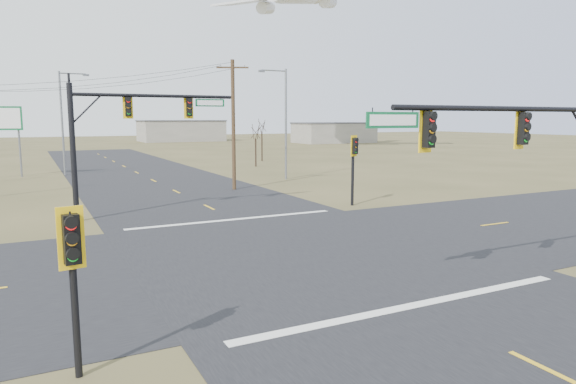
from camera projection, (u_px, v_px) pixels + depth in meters
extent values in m
plane|color=brown|center=(297.00, 250.00, 22.10)|extent=(320.00, 320.00, 0.00)
cube|color=black|center=(297.00, 250.00, 22.10)|extent=(160.00, 14.00, 0.02)
cube|color=black|center=(297.00, 250.00, 22.10)|extent=(14.00, 160.00, 0.02)
cube|color=silver|center=(414.00, 305.00, 15.48)|extent=(12.00, 0.40, 0.01)
cube|color=silver|center=(235.00, 219.00, 28.71)|extent=(12.00, 0.40, 0.01)
cylinder|color=black|center=(510.00, 109.00, 16.28)|extent=(9.32, 0.17, 0.17)
cube|color=#0C542D|center=(393.00, 120.00, 14.25)|extent=(1.80, 0.05, 0.45)
cylinder|color=black|center=(73.00, 153.00, 27.79)|extent=(0.30, 0.30, 7.52)
cylinder|color=black|center=(156.00, 96.00, 29.39)|extent=(9.13, 0.19, 0.19)
cube|color=#0C542D|center=(210.00, 103.00, 30.89)|extent=(1.80, 0.05, 0.45)
cylinder|color=black|center=(353.00, 172.00, 33.26)|extent=(0.19, 0.19, 4.42)
cylinder|color=black|center=(74.00, 297.00, 11.00)|extent=(0.16, 0.16, 3.66)
cylinder|color=#43311C|center=(233.00, 126.00, 40.28)|extent=(0.29, 0.29, 10.15)
cube|color=#43311C|center=(233.00, 67.00, 39.65)|extent=(2.32, 1.10, 0.12)
cylinder|color=slate|center=(19.00, 142.00, 49.55)|extent=(0.18, 0.18, 6.80)
cube|color=#0C542D|center=(1.00, 118.00, 48.62)|extent=(3.55, 0.91, 2.27)
cylinder|color=slate|center=(286.00, 125.00, 47.49)|extent=(0.20, 0.20, 10.13)
cylinder|color=slate|center=(274.00, 71.00, 46.25)|extent=(2.43, 0.12, 0.12)
cube|color=slate|center=(262.00, 71.00, 45.72)|extent=(0.59, 0.33, 0.18)
cylinder|color=slate|center=(62.00, 124.00, 50.89)|extent=(0.21, 0.21, 10.26)
cylinder|color=slate|center=(73.00, 74.00, 50.75)|extent=(2.46, 0.12, 0.12)
cube|color=slate|center=(86.00, 75.00, 51.32)|extent=(0.61, 0.41, 0.18)
cylinder|color=black|center=(256.00, 153.00, 60.64)|extent=(0.17, 0.17, 3.30)
cylinder|color=black|center=(262.00, 146.00, 68.59)|extent=(0.17, 0.17, 3.93)
cube|color=gray|center=(181.00, 131.00, 130.04)|extent=(20.00, 12.00, 5.00)
cube|color=gray|center=(334.00, 133.00, 121.47)|extent=(18.00, 10.00, 4.50)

